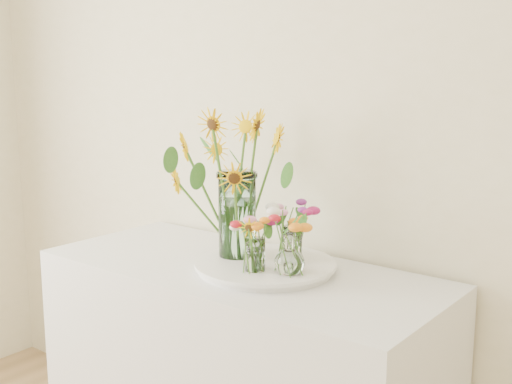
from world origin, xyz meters
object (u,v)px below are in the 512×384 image
(tray, at_px, (265,267))
(small_vase_b, at_px, (290,254))
(small_vase_a, at_px, (255,255))
(mason_jar, at_px, (237,215))
(small_vase_c, at_px, (292,244))

(tray, height_order, small_vase_b, small_vase_b)
(tray, height_order, small_vase_a, small_vase_a)
(mason_jar, height_order, small_vase_c, mason_jar)
(tray, distance_m, small_vase_b, 0.16)
(small_vase_a, bearing_deg, small_vase_c, 80.92)
(small_vase_a, height_order, small_vase_c, small_vase_c)
(tray, relative_size, mason_jar, 1.50)
(small_vase_b, xyz_separation_m, small_vase_c, (-0.08, 0.12, -0.01))
(tray, bearing_deg, small_vase_c, 51.31)
(small_vase_a, bearing_deg, small_vase_b, 23.21)
(mason_jar, height_order, small_vase_a, mason_jar)
(tray, bearing_deg, small_vase_a, -72.15)
(mason_jar, xyz_separation_m, small_vase_a, (0.15, -0.10, -0.09))
(small_vase_c, bearing_deg, small_vase_b, -57.57)
(small_vase_b, bearing_deg, small_vase_a, -156.79)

